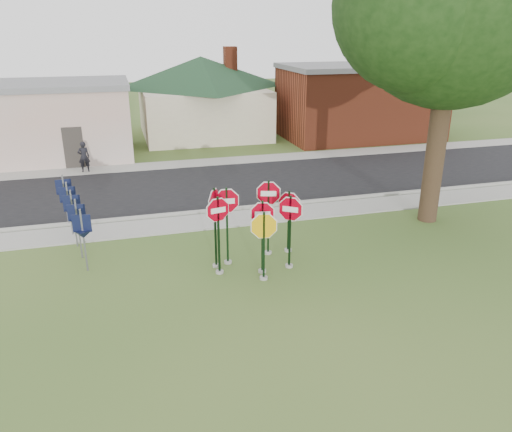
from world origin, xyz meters
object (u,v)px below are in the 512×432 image
object	(u,v)px
stop_sign_center	(262,228)
pedestrian	(84,157)
stop_sign_yellow	(264,238)
stop_sign_left	(218,226)

from	to	relation	value
stop_sign_center	pedestrian	world-z (taller)	stop_sign_center
stop_sign_yellow	pedestrian	xyz separation A→B (m)	(-5.52, 13.53, -0.49)
stop_sign_left	pedestrian	size ratio (longest dim) A/B	1.62
stop_sign_center	stop_sign_left	distance (m)	1.30
stop_sign_yellow	stop_sign_left	world-z (taller)	stop_sign_left
stop_sign_left	pedestrian	xyz separation A→B (m)	(-4.35, 12.80, -0.71)
stop_sign_left	pedestrian	bearing A→B (deg)	108.76
stop_sign_center	pedestrian	size ratio (longest dim) A/B	1.53
stop_sign_yellow	pedestrian	distance (m)	14.62
stop_sign_center	stop_sign_yellow	xyz separation A→B (m)	(-0.09, -0.44, -0.11)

